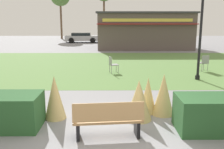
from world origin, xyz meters
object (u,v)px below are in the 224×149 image
at_px(cafe_chair_west, 204,62).
at_px(parked_car_east_slot, 164,37).
at_px(food_kiosk, 144,30).
at_px(trash_bin, 16,107).
at_px(lamppost_mid, 201,24).
at_px(parked_car_center_slot, 123,37).
at_px(parked_car_west_slot, 82,37).
at_px(cafe_chair_east, 112,63).
at_px(park_bench, 108,120).

height_order(cafe_chair_west, parked_car_east_slot, parked_car_east_slot).
xyz_separation_m(food_kiosk, parked_car_east_slot, (3.42, 6.63, -1.14)).
height_order(food_kiosk, cafe_chair_west, food_kiosk).
bearing_deg(parked_car_east_slot, trash_bin, -110.16).
relative_size(lamppost_mid, parked_car_center_slot, 1.00).
distance_m(cafe_chair_west, parked_car_west_slot, 20.46).
height_order(trash_bin, parked_car_center_slot, parked_car_center_slot).
xyz_separation_m(trash_bin, cafe_chair_east, (2.79, 6.76, 0.11)).
bearing_deg(parked_car_west_slot, cafe_chair_east, -79.11).
height_order(lamppost_mid, parked_car_east_slot, lamppost_mid).
xyz_separation_m(cafe_chair_east, parked_car_center_slot, (1.47, 18.97, 0.12)).
bearing_deg(cafe_chair_east, parked_car_west_slot, 100.89).
relative_size(park_bench, parked_car_west_slot, 0.41).
bearing_deg(trash_bin, cafe_chair_west, 42.45).
bearing_deg(park_bench, cafe_chair_west, 57.65).
bearing_deg(parked_car_east_slot, parked_car_center_slot, -179.99).
xyz_separation_m(food_kiosk, parked_car_west_slot, (-6.89, 6.63, -1.14)).
height_order(food_kiosk, parked_car_west_slot, food_kiosk).
bearing_deg(park_bench, parked_car_east_slot, 75.75).
bearing_deg(cafe_chair_west, parked_car_east_slot, 85.32).
height_order(cafe_chair_west, cafe_chair_east, same).
relative_size(lamppost_mid, parked_car_east_slot, 0.98).
relative_size(trash_bin, cafe_chair_west, 0.93).
distance_m(park_bench, parked_car_center_slot, 26.90).
bearing_deg(food_kiosk, parked_car_west_slot, 136.10).
bearing_deg(park_bench, parked_car_center_slot, 86.52).
relative_size(trash_bin, parked_car_center_slot, 0.20).
xyz_separation_m(food_kiosk, parked_car_center_slot, (-1.76, 6.63, -1.14)).
distance_m(trash_bin, parked_car_west_slot, 25.74).
distance_m(cafe_chair_west, parked_car_east_slot, 18.54).
relative_size(food_kiosk, cafe_chair_west, 10.45).
bearing_deg(food_kiosk, park_bench, -99.54).
bearing_deg(cafe_chair_west, parked_car_west_slot, 115.46).
bearing_deg(lamppost_mid, park_bench, -124.15).
bearing_deg(parked_car_center_slot, cafe_chair_west, -78.76).
xyz_separation_m(lamppost_mid, parked_car_east_slot, (2.54, 20.55, -2.00)).
distance_m(trash_bin, parked_car_east_slot, 27.41).
height_order(park_bench, cafe_chair_west, park_bench).
relative_size(park_bench, trash_bin, 2.09).
relative_size(park_bench, cafe_chair_west, 1.96).
height_order(food_kiosk, cafe_chair_east, food_kiosk).
bearing_deg(trash_bin, food_kiosk, 72.49).
relative_size(lamppost_mid, trash_bin, 5.06).
bearing_deg(lamppost_mid, cafe_chair_east, 159.08).
relative_size(parked_car_west_slot, parked_car_east_slot, 1.00).
xyz_separation_m(trash_bin, food_kiosk, (6.02, 19.10, 1.37)).
xyz_separation_m(park_bench, cafe_chair_west, (5.31, 8.38, 0.05)).
relative_size(park_bench, cafe_chair_east, 1.96).
bearing_deg(parked_car_west_slot, cafe_chair_west, -64.54).
relative_size(park_bench, food_kiosk, 0.19).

